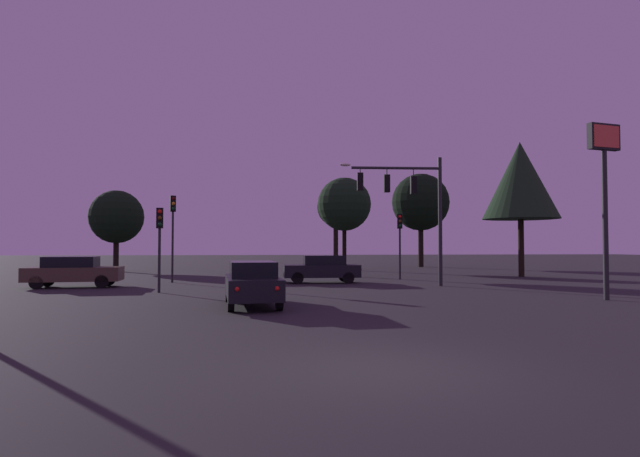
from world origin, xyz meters
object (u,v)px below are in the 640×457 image
(tree_left_far, at_px, (336,208))
(tree_center_horizon, at_px, (520,181))
(car_nearside_lane, at_px, (252,283))
(tree_behind_sign, at_px, (421,202))
(traffic_light_corner_right, at_px, (400,233))
(tree_lot_edge, at_px, (344,205))
(car_crossing_left, at_px, (73,271))
(tree_right_cluster, at_px, (116,217))
(traffic_signal_mast_arm, at_px, (409,196))
(traffic_light_median, at_px, (160,232))
(traffic_light_corner_left, at_px, (173,221))
(store_sign_illuminated, at_px, (604,170))
(car_crossing_right, at_px, (322,268))

(tree_left_far, height_order, tree_center_horizon, tree_center_horizon)
(car_nearside_lane, xyz_separation_m, tree_behind_sign, (15.76, 30.94, 5.49))
(traffic_light_corner_right, distance_m, tree_lot_edge, 4.99)
(car_crossing_left, distance_m, tree_right_cluster, 16.86)
(traffic_signal_mast_arm, height_order, tree_lot_edge, tree_lot_edge)
(tree_right_cluster, bearing_deg, tree_behind_sign, 11.86)
(car_crossing_left, bearing_deg, traffic_light_median, -35.88)
(traffic_light_corner_left, height_order, car_crossing_left, traffic_light_corner_left)
(car_crossing_left, relative_size, tree_behind_sign, 0.51)
(car_nearside_lane, relative_size, tree_behind_sign, 0.50)
(traffic_light_corner_left, height_order, store_sign_illuminated, store_sign_illuminated)
(traffic_light_corner_left, relative_size, tree_right_cluster, 0.74)
(tree_behind_sign, distance_m, tree_center_horizon, 16.19)
(traffic_signal_mast_arm, relative_size, tree_behind_sign, 0.72)
(tree_lot_edge, bearing_deg, car_crossing_right, -110.50)
(traffic_signal_mast_arm, xyz_separation_m, car_crossing_left, (-16.69, 1.12, -3.77))
(traffic_signal_mast_arm, bearing_deg, tree_right_cluster, 137.57)
(car_crossing_right, distance_m, tree_left_far, 16.30)
(tree_right_cluster, bearing_deg, tree_lot_edge, -26.85)
(traffic_light_corner_right, xyz_separation_m, tree_right_cluster, (-20.00, 12.26, 1.52))
(store_sign_illuminated, relative_size, tree_left_far, 0.96)
(tree_left_far, relative_size, tree_right_cluster, 1.07)
(car_crossing_left, relative_size, store_sign_illuminated, 0.69)
(traffic_light_corner_left, relative_size, traffic_light_corner_right, 1.21)
(store_sign_illuminated, xyz_separation_m, tree_lot_edge, (-7.41, 16.12, -0.09))
(traffic_light_median, distance_m, car_crossing_right, 9.54)
(car_crossing_left, xyz_separation_m, car_crossing_right, (12.56, 1.72, -0.00))
(traffic_signal_mast_arm, distance_m, traffic_light_corner_left, 13.08)
(traffic_signal_mast_arm, xyz_separation_m, car_crossing_right, (-4.12, 2.84, -3.78))
(car_nearside_lane, bearing_deg, car_crossing_right, 71.00)
(tree_behind_sign, bearing_deg, store_sign_illuminated, -94.62)
(traffic_light_corner_right, distance_m, tree_right_cluster, 23.51)
(store_sign_illuminated, bearing_deg, traffic_signal_mast_arm, 126.71)
(traffic_light_corner_left, distance_m, traffic_light_median, 6.35)
(traffic_signal_mast_arm, relative_size, traffic_light_median, 1.77)
(tree_left_far, bearing_deg, car_nearside_lane, -104.39)
(traffic_light_corner_left, relative_size, store_sign_illuminated, 0.72)
(car_nearside_lane, bearing_deg, traffic_light_corner_left, 111.34)
(traffic_light_median, distance_m, tree_center_horizon, 23.88)
(car_crossing_left, distance_m, tree_lot_edge, 17.11)
(tree_behind_sign, bearing_deg, car_crossing_right, -120.82)
(car_crossing_right, bearing_deg, store_sign_illuminated, -46.71)
(traffic_light_median, xyz_separation_m, tree_left_far, (10.81, 20.54, 2.64))
(car_crossing_left, bearing_deg, car_crossing_right, 7.79)
(tree_center_horizon, bearing_deg, traffic_light_corner_right, -168.14)
(traffic_signal_mast_arm, height_order, traffic_light_corner_left, traffic_signal_mast_arm)
(traffic_light_median, bearing_deg, traffic_light_corner_right, 30.21)
(store_sign_illuminated, distance_m, tree_right_cluster, 34.91)
(traffic_signal_mast_arm, bearing_deg, traffic_light_corner_left, 162.28)
(traffic_light_corner_left, distance_m, tree_left_far, 18.28)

